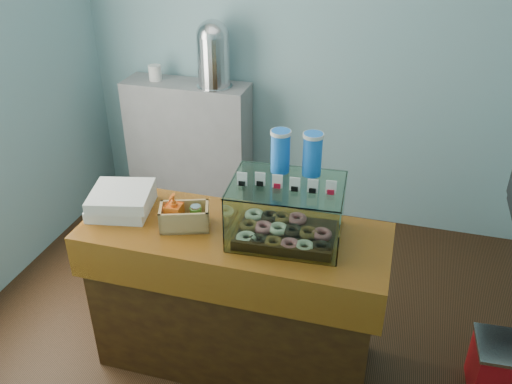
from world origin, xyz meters
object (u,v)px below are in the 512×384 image
(counter, at_px, (235,297))
(red_cooler, at_px, (508,369))
(coffee_urn, at_px, (213,52))
(display_case, at_px, (287,206))

(counter, height_order, red_cooler, counter)
(coffee_urn, bearing_deg, display_case, -58.58)
(coffee_urn, bearing_deg, red_cooler, -33.06)
(coffee_urn, distance_m, red_cooler, 2.82)
(display_case, bearing_deg, counter, -172.66)
(counter, xyz_separation_m, red_cooler, (1.49, 0.16, -0.29))
(display_case, relative_size, coffee_urn, 1.15)
(coffee_urn, xyz_separation_m, red_cooler, (2.14, -1.39, -1.19))
(red_cooler, bearing_deg, display_case, -178.35)
(red_cooler, bearing_deg, coffee_urn, 143.57)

